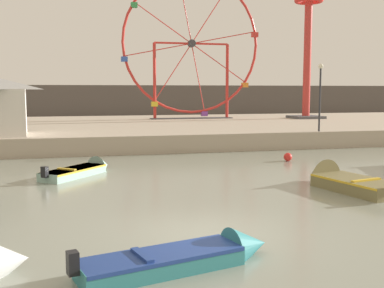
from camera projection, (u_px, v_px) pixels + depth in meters
ground_plane at (203, 233)px, 12.22m from camera, size 240.00×240.00×0.00m
quay_promenade at (115, 130)px, 38.00m from camera, size 110.00×22.82×1.08m
distant_town_skyline at (98, 102)px, 63.37m from camera, size 140.00×3.00×4.40m
motorboat_teal_painted at (192, 255)px, 9.96m from camera, size 4.54×2.05×1.01m
motorboat_olive_wood at (341, 181)px, 17.99m from camera, size 2.40×4.43×1.49m
motorboat_seafoam at (84, 170)px, 20.89m from camera, size 3.42×3.82×1.03m
ferris_wheel_red_frame at (192, 46)px, 43.38m from camera, size 12.93×1.20×13.34m
drop_tower_red_tower at (308, 33)px, 43.70m from camera, size 2.80×2.80×16.39m
promenade_lamp_near at (320, 88)px, 29.94m from camera, size 0.32×0.32×4.30m
mooring_buoy_orange at (288, 157)px, 24.73m from camera, size 0.44×0.44×0.44m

